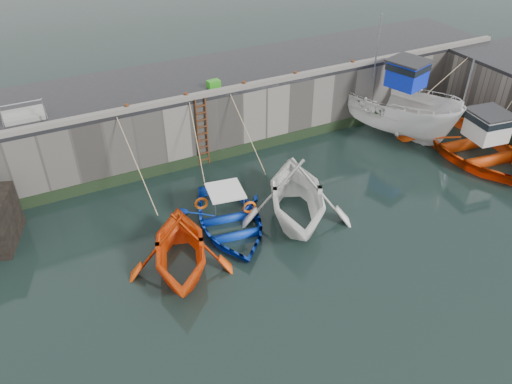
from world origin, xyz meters
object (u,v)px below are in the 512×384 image
boat_far_white (390,108)px  bollard_c (244,85)px  boat_far_orange (472,145)px  boat_near_blacktrim (295,217)px  bollard_e (352,63)px  boat_near_blue (230,226)px  bollard_d (295,74)px  ladder (202,133)px  boat_near_white (182,267)px  fish_crate (214,84)px  bollard_b (186,96)px  bollard_a (127,108)px

boat_far_white → bollard_c: 7.77m
boat_far_orange → boat_far_white: bearing=125.7°
boat_near_blacktrim → boat_far_white: bearing=51.4°
bollard_c → bollard_e: 5.80m
boat_near_blue → bollard_d: (5.62, 4.95, 3.30)m
boat_near_blacktrim → bollard_c: size_ratio=18.59×
boat_far_orange → bollard_e: size_ratio=27.60×
ladder → boat_near_white: ladder is taller
boat_near_white → fish_crate: fish_crate is taller
boat_near_blacktrim → bollard_c: bollard_c is taller
ladder → bollard_b: size_ratio=11.43×
ladder → bollard_b: bearing=146.1°
bollard_b → ladder: bearing=-33.9°
boat_near_white → bollard_e: size_ratio=15.86×
boat_near_blacktrim → bollard_e: 9.03m
fish_crate → bollard_c: 1.33m
boat_near_white → boat_near_blue: boat_near_white is taller
boat_far_white → bollard_b: boat_far_white is taller
fish_crate → boat_near_blacktrim: bearing=-87.6°
bollard_d → bollard_c: bearing=180.0°
boat_near_blue → boat_near_blacktrim: 2.60m
fish_crate → bollard_c: (1.18, -0.63, -0.02)m
boat_far_white → bollard_b: bearing=154.6°
boat_far_orange → bollard_d: size_ratio=27.60×
bollard_c → ladder: bearing=-171.3°
boat_near_blue → bollard_e: bearing=38.2°
boat_near_blue → bollard_e: (8.82, 4.95, 3.30)m
fish_crate → bollard_e: (6.98, -0.63, -0.02)m
boat_far_orange → bollard_b: size_ratio=27.60×
boat_near_blue → boat_far_orange: (12.31, -0.14, 0.47)m
bollard_a → bollard_c: same height
ladder → fish_crate: bearing=43.2°
bollard_a → bollard_d: bearing=0.0°
ladder → boat_near_blue: bearing=-100.1°
boat_near_blacktrim → boat_far_white: 8.96m
boat_near_white → ladder: bearing=78.8°
boat_near_blue → bollard_d: size_ratio=17.53×
bollard_d → fish_crate: bearing=170.6°
boat_far_orange → bollard_e: 6.78m
fish_crate → bollard_b: bearing=-161.6°
boat_near_white → boat_near_blue: bearing=45.7°
boat_far_orange → bollard_e: (-3.50, 5.08, 2.83)m
ladder → bollard_a: 3.47m
ladder → boat_far_orange: (11.50, -4.75, -1.12)m
ladder → bollard_e: 8.19m
ladder → fish_crate: size_ratio=5.83×
bollard_a → boat_near_blue: bearing=-66.2°
bollard_a → bollard_e: same height
bollard_e → fish_crate: bearing=174.9°
ladder → boat_far_white: (9.55, -1.08, -0.38)m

